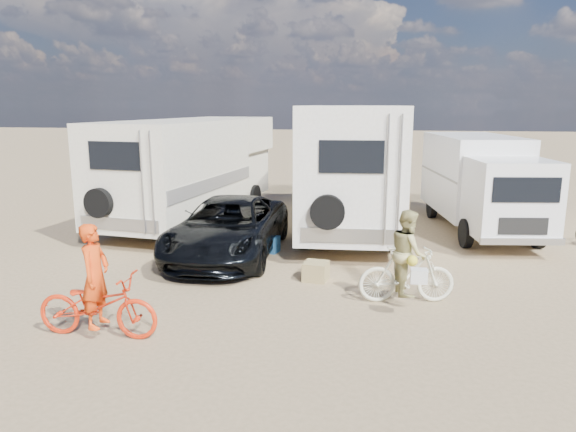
% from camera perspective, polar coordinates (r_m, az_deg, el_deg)
% --- Properties ---
extents(ground, '(140.00, 140.00, 0.00)m').
position_cam_1_polar(ground, '(9.77, 1.89, -10.02)').
color(ground, '#9F855F').
rests_on(ground, ground).
extents(rv_main, '(3.04, 8.04, 3.63)m').
position_cam_1_polar(rv_main, '(15.62, 6.62, 5.12)').
color(rv_main, white).
rests_on(rv_main, ground).
extents(rv_left, '(3.61, 8.34, 3.20)m').
position_cam_1_polar(rv_left, '(17.05, -10.33, 4.84)').
color(rv_left, silver).
rests_on(rv_left, ground).
extents(box_truck, '(2.90, 6.40, 2.75)m').
position_cam_1_polar(box_truck, '(16.29, 20.19, 3.17)').
color(box_truck, white).
rests_on(box_truck, ground).
extents(dark_suv, '(2.42, 5.10, 1.41)m').
position_cam_1_polar(dark_suv, '(12.97, -6.47, -1.27)').
color(dark_suv, black).
rests_on(dark_suv, ground).
extents(bike_man, '(2.01, 0.73, 1.05)m').
position_cam_1_polar(bike_man, '(9.03, -19.93, -9.07)').
color(bike_man, red).
rests_on(bike_man, ground).
extents(bike_woman, '(1.86, 0.81, 1.08)m').
position_cam_1_polar(bike_woman, '(10.15, 12.72, -6.22)').
color(bike_woman, beige).
rests_on(bike_woman, ground).
extents(rider_man, '(0.41, 0.62, 1.68)m').
position_cam_1_polar(rider_man, '(8.93, -20.07, -7.19)').
color(rider_man, '#E9410E').
rests_on(rider_man, ground).
extents(rider_woman, '(0.73, 0.87, 1.60)m').
position_cam_1_polar(rider_woman, '(10.07, 12.79, -4.82)').
color(rider_woman, tan).
rests_on(rider_woman, ground).
extents(cooler, '(0.58, 0.48, 0.41)m').
position_cam_1_polar(cooler, '(13.33, -2.14, -3.06)').
color(cooler, '#205181').
rests_on(cooler, ground).
extents(crate, '(0.56, 0.56, 0.39)m').
position_cam_1_polar(crate, '(11.24, 3.04, -5.98)').
color(crate, '#988552').
rests_on(crate, ground).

